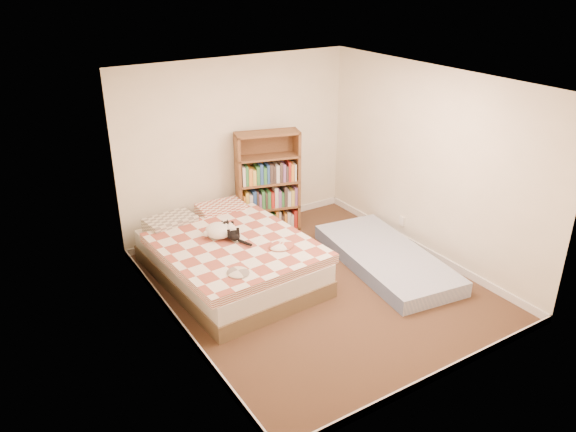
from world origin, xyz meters
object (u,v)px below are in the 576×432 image
black_cat (230,232)px  white_dog (220,231)px  floor_mattress (386,258)px  bookshelf (267,195)px  bed (228,256)px

black_cat → white_dog: (-0.11, 0.05, 0.02)m
white_dog → black_cat: bearing=-39.3°
floor_mattress → black_cat: black_cat is taller
floor_mattress → white_dog: size_ratio=5.22×
white_dog → bookshelf: bearing=24.5°
bookshelf → black_cat: (-1.06, -0.91, 0.06)m
black_cat → floor_mattress: bearing=-15.5°
bookshelf → floor_mattress: (0.77, -1.75, -0.45)m
bookshelf → floor_mattress: bearing=-50.7°
bed → black_cat: (0.04, -0.00, 0.33)m
bed → floor_mattress: bearing=-27.8°
floor_mattress → white_dog: (-1.94, 0.89, 0.54)m
bookshelf → white_dog: (-1.17, -0.86, 0.08)m
bed → white_dog: bearing=139.3°
bookshelf → black_cat: 1.40m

